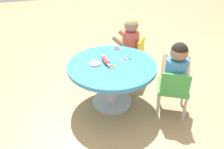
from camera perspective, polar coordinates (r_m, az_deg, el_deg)
ground_plane at (r=2.63m, az=0.00°, el=-6.92°), size 10.00×10.00×0.00m
craft_table at (r=2.41m, az=0.00°, el=0.20°), size 0.91×0.91×0.50m
child_chair_left at (r=2.39m, az=14.96°, el=-3.44°), size 0.40×0.40×0.54m
seated_child_left at (r=2.31m, az=15.71°, el=1.73°), size 0.43×0.40×0.51m
child_chair_right at (r=2.96m, az=5.12°, el=4.84°), size 0.42×0.42×0.54m
seated_child_right at (r=2.88m, az=4.56°, el=8.99°), size 0.42×0.44×0.51m
rolling_pin at (r=2.37m, az=-1.59°, el=3.50°), size 0.23×0.06×0.05m
craft_scissors at (r=2.45m, az=3.61°, el=3.91°), size 0.09×0.14×0.01m
playdough_blob_0 at (r=2.35m, az=-4.26°, el=2.68°), size 0.12×0.12×0.01m
cookie_cutter_0 at (r=2.30m, az=0.02°, el=2.06°), size 0.06×0.06×0.01m
cookie_cutter_1 at (r=2.67m, az=1.16°, el=6.46°), size 0.07×0.07×0.01m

